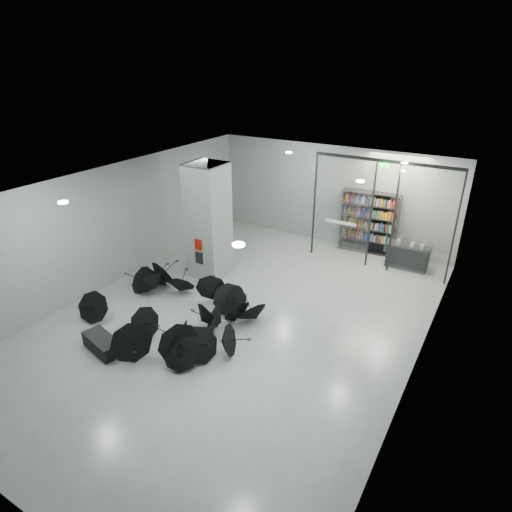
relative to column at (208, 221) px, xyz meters
The scene contains 10 objects.
room 3.31m from the column, 38.66° to the right, with size 14.00×14.02×4.01m.
column is the anchor object (origin of this frame).
fire_cabinet 0.90m from the column, 90.00° to the right, with size 0.28×0.04×0.38m, color #A50A07.
info_panel 1.31m from the column, 90.00° to the right, with size 0.30×0.03×0.42m, color black.
exit_sign 6.18m from the column, 33.96° to the left, with size 0.30×0.06×0.15m, color #0CE533.
glass_partition 6.02m from the column, 35.58° to the left, with size 5.06×0.08×4.00m.
bench 5.44m from the column, 87.75° to the right, with size 1.24×0.53×0.40m, color black.
bookshelf 6.40m from the column, 48.42° to the left, with size 2.23×0.45×2.45m, color black, non-canonical shape.
shop_counter 7.39m from the column, 34.39° to the left, with size 1.47×0.59×0.88m, color black.
umbrella_cluster 3.73m from the column, 67.03° to the right, with size 5.54×4.68×1.31m.
Camera 1 is at (6.06, -9.19, 7.16)m, focal length 30.47 mm.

